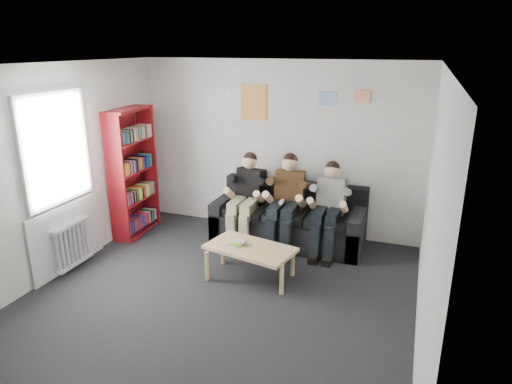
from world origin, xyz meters
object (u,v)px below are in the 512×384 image
bookshelf (133,172)px  person_right (328,209)px  person_left (246,199)px  person_middle (286,203)px  sofa (289,222)px  coffee_table (250,251)px

bookshelf → person_right: size_ratio=1.50×
person_right → person_left: bearing=-177.3°
person_left → person_middle: (0.63, -0.00, 0.01)m
person_left → person_right: person_left is taller
sofa → person_middle: (0.00, -0.21, 0.38)m
sofa → person_right: size_ratio=1.70×
person_middle → person_right: (0.63, 0.00, -0.02)m
bookshelf → person_right: (3.03, 0.30, -0.33)m
person_left → person_middle: person_middle is taller
bookshelf → person_right: 3.06m
sofa → coffee_table: 1.33m
coffee_table → person_left: bearing=113.9°
sofa → person_middle: bearing=-90.0°
sofa → coffee_table: bearing=-95.9°
bookshelf → person_left: bookshelf is taller
person_right → bookshelf: bearing=-171.8°
person_left → sofa: bearing=26.6°
sofa → person_middle: size_ratio=1.62×
bookshelf → person_left: 1.82m
sofa → bookshelf: size_ratio=1.13×
person_right → sofa: bearing=164.8°
sofa → bookshelf: (-2.40, -0.50, 0.68)m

